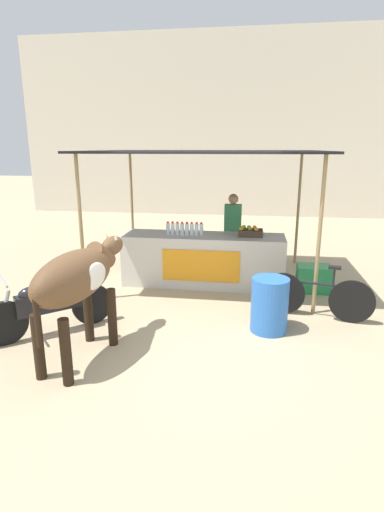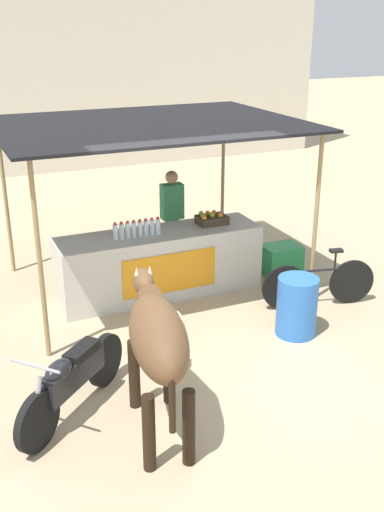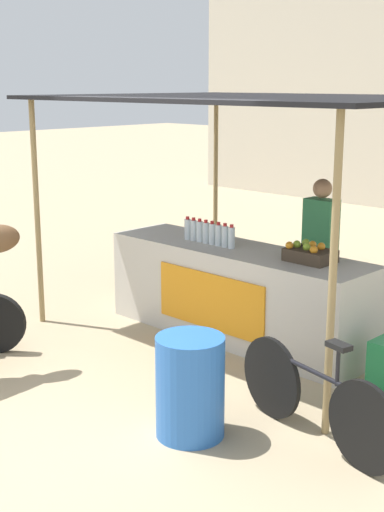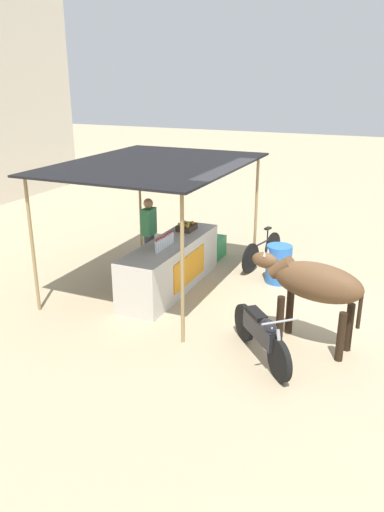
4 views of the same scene
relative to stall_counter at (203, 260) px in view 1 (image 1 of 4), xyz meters
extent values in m
plane|color=tan|center=(0.00, -2.20, -0.48)|extent=(60.00, 60.00, 0.00)
cube|color=beige|center=(0.00, 8.41, 2.81)|extent=(16.00, 0.50, 6.58)
cube|color=beige|center=(0.00, 0.00, 0.00)|extent=(3.00, 0.80, 0.96)
cube|color=orange|center=(0.00, -0.41, 0.00)|extent=(1.40, 0.02, 0.58)
cube|color=black|center=(0.00, 0.30, 1.98)|extent=(4.20, 3.20, 0.04)
cylinder|color=#997F51|center=(-1.89, -1.14, 0.75)|extent=(0.06, 0.06, 2.46)
cylinder|color=#997F51|center=(1.89, -1.14, 0.75)|extent=(0.06, 0.06, 2.46)
cylinder|color=#997F51|center=(-1.89, 1.74, 0.75)|extent=(0.06, 0.06, 2.46)
cylinder|color=#997F51|center=(1.89, 1.74, 0.75)|extent=(0.06, 0.06, 2.46)
cylinder|color=silver|center=(-0.67, -0.05, 0.59)|extent=(0.07, 0.07, 0.22)
cylinder|color=red|center=(-0.67, -0.05, 0.71)|extent=(0.04, 0.04, 0.03)
cylinder|color=silver|center=(-0.58, -0.05, 0.59)|extent=(0.07, 0.07, 0.22)
cylinder|color=red|center=(-0.58, -0.05, 0.71)|extent=(0.04, 0.04, 0.03)
cylinder|color=silver|center=(-0.48, -0.05, 0.59)|extent=(0.07, 0.07, 0.22)
cylinder|color=red|center=(-0.48, -0.05, 0.71)|extent=(0.04, 0.04, 0.03)
cylinder|color=silver|center=(-0.40, -0.05, 0.59)|extent=(0.07, 0.07, 0.22)
cylinder|color=red|center=(-0.40, -0.05, 0.71)|extent=(0.04, 0.04, 0.03)
cylinder|color=silver|center=(-0.30, -0.05, 0.59)|extent=(0.07, 0.07, 0.22)
cylinder|color=red|center=(-0.30, -0.05, 0.71)|extent=(0.04, 0.04, 0.03)
cylinder|color=silver|center=(-0.21, -0.05, 0.59)|extent=(0.07, 0.07, 0.22)
cylinder|color=red|center=(-0.21, -0.05, 0.71)|extent=(0.04, 0.04, 0.03)
cylinder|color=silver|center=(-0.12, -0.05, 0.59)|extent=(0.07, 0.07, 0.22)
cylinder|color=red|center=(-0.12, -0.05, 0.71)|extent=(0.04, 0.04, 0.03)
cylinder|color=silver|center=(-0.03, -0.05, 0.59)|extent=(0.07, 0.07, 0.22)
cylinder|color=red|center=(-0.03, -0.05, 0.71)|extent=(0.04, 0.04, 0.03)
cube|color=#3F3326|center=(0.87, 0.05, 0.54)|extent=(0.44, 0.32, 0.12)
sphere|color=orange|center=(0.94, 0.13, 0.63)|extent=(0.08, 0.08, 0.08)
sphere|color=#8CB22D|center=(0.72, 0.04, 0.63)|extent=(0.08, 0.08, 0.08)
sphere|color=orange|center=(0.84, 0.13, 0.63)|extent=(0.08, 0.08, 0.08)
sphere|color=#8CB22D|center=(0.74, 0.16, 0.63)|extent=(0.08, 0.08, 0.08)
sphere|color=orange|center=(0.69, -0.04, 0.63)|extent=(0.08, 0.08, 0.08)
sphere|color=orange|center=(0.97, -0.03, 0.63)|extent=(0.08, 0.08, 0.08)
sphere|color=#8CB22D|center=(0.85, 0.01, 0.63)|extent=(0.08, 0.08, 0.08)
cylinder|color=#383842|center=(0.51, 0.75, -0.04)|extent=(0.22, 0.22, 0.88)
cube|color=#337F4C|center=(0.51, 0.75, 0.68)|extent=(0.34, 0.20, 0.56)
sphere|color=#A87A56|center=(0.51, 0.75, 1.07)|extent=(0.20, 0.20, 0.20)
cube|color=#268C4C|center=(2.03, -0.10, -0.24)|extent=(0.60, 0.44, 0.48)
cylinder|color=blue|center=(1.16, -1.88, -0.09)|extent=(0.52, 0.52, 0.79)
ellipsoid|color=brown|center=(-1.17, -3.05, 0.60)|extent=(0.78, 1.47, 0.60)
cylinder|color=black|center=(-1.25, -2.53, -0.09)|extent=(0.12, 0.12, 0.78)
cylinder|color=black|center=(-0.89, -2.60, -0.09)|extent=(0.12, 0.12, 0.78)
cylinder|color=black|center=(-1.44, -3.49, -0.09)|extent=(0.12, 0.12, 0.78)
cylinder|color=black|center=(-1.08, -3.56, -0.09)|extent=(0.12, 0.12, 0.78)
cylinder|color=brown|center=(-1.05, -2.46, 0.71)|extent=(0.32, 0.49, 0.41)
ellipsoid|color=brown|center=(-1.00, -2.17, 0.77)|extent=(0.30, 0.47, 0.26)
cone|color=beige|center=(-1.07, -2.18, 0.91)|extent=(0.05, 0.05, 0.10)
cone|color=beige|center=(-0.93, -2.20, 0.91)|extent=(0.05, 0.05, 0.10)
cylinder|color=black|center=(-1.29, -3.70, 0.33)|extent=(0.06, 0.06, 0.60)
ellipsoid|color=silver|center=(-0.93, -2.99, 0.60)|extent=(0.18, 0.45, 0.32)
cylinder|color=black|center=(-2.30, -2.80, -0.18)|extent=(0.50, 0.46, 0.60)
cylinder|color=black|center=(-1.41, -2.00, -0.18)|extent=(0.50, 0.46, 0.60)
cube|color=black|center=(-1.86, -2.40, 0.00)|extent=(0.79, 0.74, 0.28)
ellipsoid|color=black|center=(-2.02, -2.55, 0.16)|extent=(0.40, 0.39, 0.20)
cube|color=black|center=(-1.73, -2.28, 0.16)|extent=(0.45, 0.43, 0.10)
cylinder|color=#99999E|center=(-2.27, -2.77, 0.40)|extent=(0.39, 0.43, 0.03)
cylinder|color=#99999E|center=(-2.29, -2.79, 0.02)|extent=(0.18, 0.17, 0.49)
cylinder|color=black|center=(1.41, -1.20, -0.15)|extent=(0.65, 0.19, 0.66)
cylinder|color=black|center=(2.38, -1.42, -0.15)|extent=(0.65, 0.19, 0.66)
cylinder|color=black|center=(1.90, -1.31, 0.07)|extent=(0.84, 0.22, 0.04)
cylinder|color=black|center=(2.11, -1.36, 0.19)|extent=(0.03, 0.03, 0.28)
cube|color=black|center=(2.11, -1.36, 0.35)|extent=(0.20, 0.14, 0.04)
camera|label=1|loc=(0.84, -7.23, 2.06)|focal=28.00mm
camera|label=2|loc=(-2.84, -7.65, 3.35)|focal=42.00mm
camera|label=3|loc=(4.63, -5.43, 2.14)|focal=50.00mm
camera|label=4|loc=(-8.26, -4.13, 3.51)|focal=35.00mm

